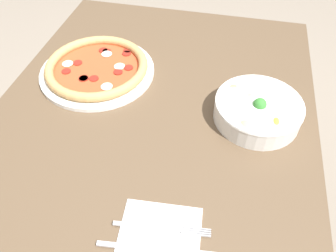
{
  "coord_description": "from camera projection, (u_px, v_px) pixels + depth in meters",
  "views": [
    {
      "loc": [
        0.57,
        0.17,
        1.32
      ],
      "look_at": [
        0.06,
        0.05,
        0.75
      ],
      "focal_mm": 35.0,
      "sensor_mm": 36.0,
      "label": 1
    }
  ],
  "objects": [
    {
      "name": "napkin",
      "position": [
        159.0,
        240.0,
        0.61
      ],
      "size": [
        0.17,
        0.17,
        0.0
      ],
      "color": "white",
      "rests_on": "dining_table"
    },
    {
      "name": "bowl",
      "position": [
        258.0,
        109.0,
        0.8
      ],
      "size": [
        0.22,
        0.22,
        0.07
      ],
      "color": "white",
      "rests_on": "dining_table"
    },
    {
      "name": "dining_table",
      "position": [
        154.0,
        141.0,
        0.93
      ],
      "size": [
        1.07,
        0.83,
        0.73
      ],
      "color": "brown",
      "rests_on": "ground_plane"
    },
    {
      "name": "ground_plane",
      "position": [
        159.0,
        234.0,
        1.38
      ],
      "size": [
        8.0,
        8.0,
        0.0
      ],
      "primitive_type": "plane",
      "color": "gray"
    },
    {
      "name": "pizza",
      "position": [
        97.0,
        68.0,
        0.94
      ],
      "size": [
        0.33,
        0.33,
        0.04
      ],
      "color": "white",
      "rests_on": "dining_table"
    },
    {
      "name": "knife",
      "position": [
        151.0,
        249.0,
        0.6
      ],
      "size": [
        0.04,
        0.22,
        0.01
      ],
      "rotation": [
        0.0,
        0.0,
        1.68
      ],
      "color": "silver",
      "rests_on": "napkin"
    },
    {
      "name": "fork",
      "position": [
        160.0,
        228.0,
        0.62
      ],
      "size": [
        0.03,
        0.19,
        0.0
      ],
      "rotation": [
        0.0,
        0.0,
        1.68
      ],
      "color": "silver",
      "rests_on": "napkin"
    }
  ]
}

